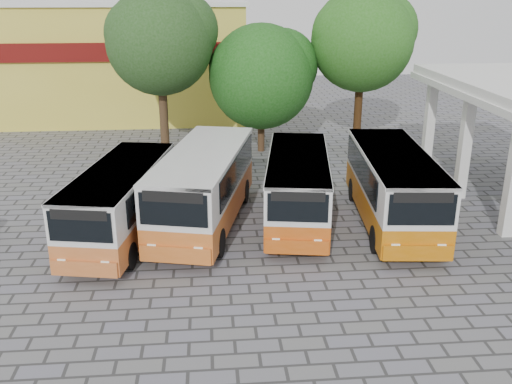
{
  "coord_description": "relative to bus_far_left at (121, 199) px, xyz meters",
  "views": [
    {
      "loc": [
        -3.68,
        -17.82,
        9.21
      ],
      "look_at": [
        -1.85,
        3.5,
        1.5
      ],
      "focal_mm": 40.0,
      "sensor_mm": 36.0,
      "label": 1
    }
  ],
  "objects": [
    {
      "name": "tree_right",
      "position": [
        12.36,
        12.14,
        4.93
      ],
      "size": [
        6.15,
        5.85,
        9.29
      ],
      "color": "#3F250F",
      "rests_on": "ground"
    },
    {
      "name": "ground",
      "position": [
        7.07,
        -2.86,
        -1.62
      ],
      "size": [
        90.0,
        90.0,
        0.0
      ],
      "primitive_type": "plane",
      "color": "slate",
      "rests_on": "ground"
    },
    {
      "name": "tree_left",
      "position": [
        0.97,
        11.57,
        4.99
      ],
      "size": [
        6.13,
        5.83,
        9.34
      ],
      "color": "#4B3520",
      "rests_on": "ground"
    },
    {
      "name": "bus_far_right",
      "position": [
        10.76,
        0.45,
        0.12
      ],
      "size": [
        3.31,
        8.56,
        3.01
      ],
      "rotation": [
        0.0,
        0.0,
        -0.09
      ],
      "color": "#AF5C04",
      "rests_on": "ground"
    },
    {
      "name": "bus_far_left",
      "position": [
        0.0,
        0.0,
        0.0
      ],
      "size": [
        3.76,
        8.12,
        2.8
      ],
      "rotation": [
        0.0,
        0.0,
        -0.19
      ],
      "color": "#B65C27",
      "rests_on": "ground"
    },
    {
      "name": "bus_centre_right",
      "position": [
        6.97,
        1.06,
        0.01
      ],
      "size": [
        3.56,
        8.11,
        2.82
      ],
      "rotation": [
        0.0,
        0.0,
        -0.16
      ],
      "color": "#B2470C",
      "rests_on": "ground"
    },
    {
      "name": "shophouse_block",
      "position": [
        -3.93,
        23.12,
        2.54
      ],
      "size": [
        20.4,
        10.4,
        8.3
      ],
      "color": "gold",
      "rests_on": "ground"
    },
    {
      "name": "bus_centre_left",
      "position": [
        3.16,
        1.0,
        0.18
      ],
      "size": [
        4.52,
        9.08,
        3.11
      ],
      "rotation": [
        0.0,
        0.0,
        -0.23
      ],
      "color": "#BC5B1D",
      "rests_on": "ground"
    },
    {
      "name": "tree_middle",
      "position": [
        6.58,
        12.04,
        2.96
      ],
      "size": [
        6.28,
        5.98,
        7.37
      ],
      "color": "#4B321E",
      "rests_on": "ground"
    }
  ]
}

